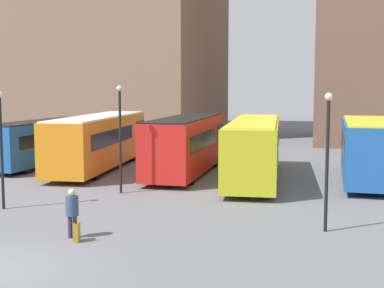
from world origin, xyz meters
name	(u,v)px	position (x,y,z in m)	size (l,w,h in m)	color
bus_0	(41,141)	(-10.00, 17.62, 1.58)	(2.58, 9.44, 2.91)	#1E56A3
bus_1	(100,140)	(-5.82, 17.64, 1.80)	(4.45, 12.54, 3.30)	orange
bus_2	(186,143)	(-0.07, 17.34, 1.80)	(3.36, 10.29, 3.32)	red
bus_3	(255,147)	(4.08, 16.85, 1.78)	(4.30, 12.41, 3.27)	gold
bus_4	(368,149)	(10.00, 17.92, 1.79)	(3.14, 9.70, 3.31)	#1E56A3
traveler	(72,209)	(0.52, 3.60, 1.00)	(0.54, 0.54, 1.68)	#382D4C
suitcase	(77,232)	(0.89, 3.24, 0.33)	(0.26, 0.39, 0.92)	#B27A1E
lamp_post_0	(120,130)	(-1.23, 11.02, 3.06)	(0.28, 0.28, 5.14)	black
lamp_post_1	(1,139)	(-4.46, 6.50, 2.93)	(0.28, 0.28, 4.89)	black
lamp_post_2	(327,149)	(8.58, 7.05, 2.92)	(0.28, 0.28, 4.87)	black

